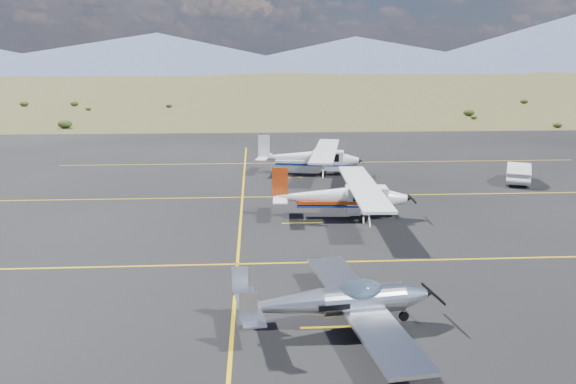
# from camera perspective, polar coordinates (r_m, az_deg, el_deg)

# --- Properties ---
(ground) EXTENTS (1600.00, 1600.00, 0.00)m
(ground) POSITION_cam_1_polar(r_m,az_deg,el_deg) (20.91, 11.55, -8.78)
(ground) COLOR #383D1C
(ground) RESTS_ON ground
(apron) EXTENTS (72.00, 72.00, 0.02)m
(apron) POSITION_cam_1_polar(r_m,az_deg,el_deg) (27.35, 7.80, -3.35)
(apron) COLOR black
(apron) RESTS_ON ground
(aircraft_low_wing) EXTENTS (5.87, 8.13, 1.76)m
(aircraft_low_wing) POSITION_cam_1_polar(r_m,az_deg,el_deg) (16.86, 5.32, -10.98)
(aircraft_low_wing) COLOR silver
(aircraft_low_wing) RESTS_ON apron
(aircraft_cessna) EXTENTS (6.10, 10.18, 2.58)m
(aircraft_cessna) POSITION_cam_1_polar(r_m,az_deg,el_deg) (28.19, 5.56, -0.38)
(aircraft_cessna) COLOR white
(aircraft_cessna) RESTS_ON apron
(aircraft_plain) EXTENTS (6.59, 10.64, 2.69)m
(aircraft_plain) POSITION_cam_1_polar(r_m,az_deg,el_deg) (39.02, 2.27, 3.54)
(aircraft_plain) COLOR white
(aircraft_plain) RESTS_ON apron
(sedan) EXTENTS (2.97, 4.28, 1.34)m
(sedan) POSITION_cam_1_polar(r_m,az_deg,el_deg) (39.36, 22.36, 1.87)
(sedan) COLOR white
(sedan) RESTS_ON apron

